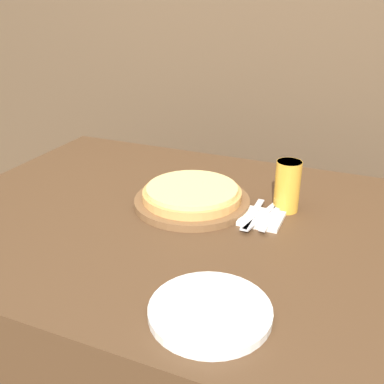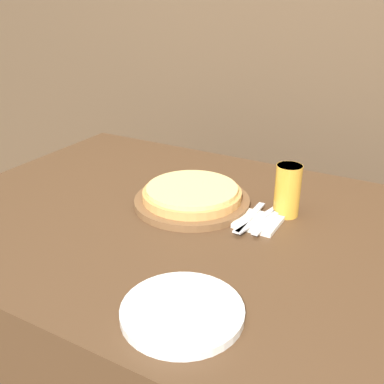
{
  "view_description": "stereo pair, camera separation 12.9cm",
  "coord_description": "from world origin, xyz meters",
  "px_view_note": "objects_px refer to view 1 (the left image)",
  "views": [
    {
      "loc": [
        0.38,
        -1.0,
        1.28
      ],
      "look_at": [
        -0.08,
        0.08,
        0.74
      ],
      "focal_mm": 42.0,
      "sensor_mm": 36.0,
      "label": 1
    },
    {
      "loc": [
        0.5,
        -0.94,
        1.28
      ],
      "look_at": [
        -0.08,
        0.08,
        0.74
      ],
      "focal_mm": 42.0,
      "sensor_mm": 36.0,
      "label": 2
    }
  ],
  "objects_px": {
    "spoon": "(271,217)",
    "fork": "(253,214)",
    "pizza_on_board": "(192,197)",
    "beer_glass": "(288,184)",
    "dinner_plate": "(210,311)",
    "dinner_knife": "(262,216)"
  },
  "relations": [
    {
      "from": "dinner_plate",
      "to": "spoon",
      "type": "relative_size",
      "value": 1.47
    },
    {
      "from": "spoon",
      "to": "fork",
      "type": "bearing_deg",
      "value": 180.0
    },
    {
      "from": "pizza_on_board",
      "to": "dinner_knife",
      "type": "xyz_separation_m",
      "value": [
        0.21,
        -0.02,
        -0.01
      ]
    },
    {
      "from": "fork",
      "to": "dinner_knife",
      "type": "height_order",
      "value": "same"
    },
    {
      "from": "beer_glass",
      "to": "dinner_plate",
      "type": "relative_size",
      "value": 0.61
    },
    {
      "from": "pizza_on_board",
      "to": "dinner_knife",
      "type": "height_order",
      "value": "pizza_on_board"
    },
    {
      "from": "dinner_plate",
      "to": "fork",
      "type": "xyz_separation_m",
      "value": [
        -0.03,
        0.42,
        0.01
      ]
    },
    {
      "from": "pizza_on_board",
      "to": "spoon",
      "type": "bearing_deg",
      "value": -4.16
    },
    {
      "from": "fork",
      "to": "dinner_plate",
      "type": "bearing_deg",
      "value": -85.24
    },
    {
      "from": "pizza_on_board",
      "to": "spoon",
      "type": "relative_size",
      "value": 2.05
    },
    {
      "from": "fork",
      "to": "beer_glass",
      "type": "bearing_deg",
      "value": 52.49
    },
    {
      "from": "fork",
      "to": "dinner_knife",
      "type": "bearing_deg",
      "value": 0.0
    },
    {
      "from": "dinner_knife",
      "to": "beer_glass",
      "type": "bearing_deg",
      "value": 63.78
    },
    {
      "from": "pizza_on_board",
      "to": "spoon",
      "type": "height_order",
      "value": "pizza_on_board"
    },
    {
      "from": "dinner_plate",
      "to": "pizza_on_board",
      "type": "bearing_deg",
      "value": 117.15
    },
    {
      "from": "dinner_plate",
      "to": "spoon",
      "type": "distance_m",
      "value": 0.42
    },
    {
      "from": "spoon",
      "to": "beer_glass",
      "type": "bearing_deg",
      "value": 77.74
    },
    {
      "from": "pizza_on_board",
      "to": "beer_glass",
      "type": "xyz_separation_m",
      "value": [
        0.26,
        0.07,
        0.05
      ]
    },
    {
      "from": "dinner_plate",
      "to": "spoon",
      "type": "height_order",
      "value": "dinner_plate"
    },
    {
      "from": "pizza_on_board",
      "to": "fork",
      "type": "relative_size",
      "value": 1.75
    },
    {
      "from": "fork",
      "to": "dinner_knife",
      "type": "xyz_separation_m",
      "value": [
        0.02,
        0.0,
        0.0
      ]
    },
    {
      "from": "pizza_on_board",
      "to": "dinner_plate",
      "type": "relative_size",
      "value": 1.4
    }
  ]
}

